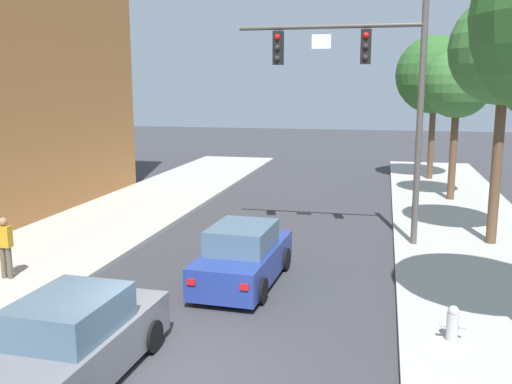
{
  "coord_description": "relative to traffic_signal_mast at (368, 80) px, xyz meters",
  "views": [
    {
      "loc": [
        3.55,
        -8.93,
        5.12
      ],
      "look_at": [
        -0.14,
        7.36,
        2.0
      ],
      "focal_mm": 39.76,
      "sensor_mm": 36.0,
      "label": 1
    }
  ],
  "objects": [
    {
      "name": "pedestrian_sidewalk_left_walker",
      "position": [
        -8.98,
        -5.83,
        -4.24
      ],
      "size": [
        0.36,
        0.22,
        1.64
      ],
      "color": "brown",
      "rests_on": "sidewalk_left"
    },
    {
      "name": "car_lead_blue",
      "position": [
        -2.92,
        -4.42,
        -4.58
      ],
      "size": [
        1.98,
        4.31,
        1.6
      ],
      "color": "navy",
      "rests_on": "ground"
    },
    {
      "name": "traffic_signal_mast",
      "position": [
        0.0,
        0.0,
        0.0
      ],
      "size": [
        5.83,
        0.38,
        7.5
      ],
      "color": "#514C47",
      "rests_on": "sidewalk_right"
    },
    {
      "name": "street_tree_second",
      "position": [
        4.05,
        0.63,
        0.88
      ],
      "size": [
        3.39,
        3.39,
        7.77
      ],
      "color": "brown",
      "rests_on": "sidewalk_right"
    },
    {
      "name": "street_tree_third",
      "position": [
        3.55,
        7.91,
        -0.13
      ],
      "size": [
        2.95,
        2.95,
        6.55
      ],
      "color": "brown",
      "rests_on": "sidewalk_right"
    },
    {
      "name": "ground_plane",
      "position": [
        -2.99,
        -9.35,
        -5.31
      ],
      "size": [
        120.0,
        120.0,
        0.0
      ],
      "primitive_type": "plane",
      "color": "#38383D"
    },
    {
      "name": "fire_hydrant",
      "position": [
        2.04,
        -7.13,
        -4.8
      ],
      "size": [
        0.48,
        0.24,
        0.72
      ],
      "color": "#B2B2B7",
      "rests_on": "sidewalk_right"
    },
    {
      "name": "car_following_grey",
      "position": [
        -4.57,
        -9.95,
        -4.58
      ],
      "size": [
        1.95,
        4.29,
        1.6
      ],
      "color": "slate",
      "rests_on": "ground"
    },
    {
      "name": "street_tree_farthest",
      "position": [
        3.05,
        13.71,
        0.41
      ],
      "size": [
        4.12,
        4.12,
        7.64
      ],
      "color": "brown",
      "rests_on": "sidewalk_right"
    }
  ]
}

